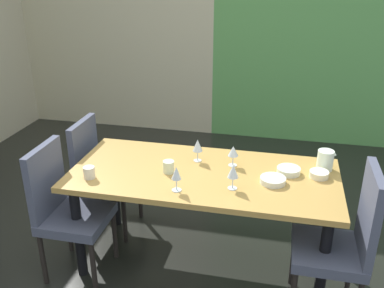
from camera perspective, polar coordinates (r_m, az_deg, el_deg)
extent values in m
cube|color=black|center=(3.41, -2.86, -15.38)|extent=(5.63, 5.52, 0.02)
cube|color=beige|center=(5.77, -10.59, 15.47)|extent=(2.65, 0.10, 2.74)
cube|color=#599D50|center=(5.35, 19.38, 13.99)|extent=(2.98, 0.10, 2.74)
cube|color=#BB8E46|center=(3.00, 1.56, -4.16)|extent=(1.86, 0.87, 0.04)
cylinder|color=black|center=(3.68, -10.30, -5.69)|extent=(0.07, 0.07, 0.72)
cylinder|color=black|center=(3.45, 16.43, -8.50)|extent=(0.07, 0.07, 0.72)
cylinder|color=black|center=(3.18, -14.91, -11.30)|extent=(0.07, 0.07, 0.72)
cylinder|color=black|center=(2.90, 17.01, -15.33)|extent=(0.07, 0.07, 0.72)
cube|color=#474B5F|center=(3.17, -15.11, -9.55)|extent=(0.44, 0.44, 0.07)
cube|color=#474B5F|center=(3.13, -18.89, -4.82)|extent=(0.05, 0.42, 0.53)
cylinder|color=black|center=(3.37, -10.26, -11.82)|extent=(0.04, 0.04, 0.41)
cylinder|color=black|center=(3.10, -13.01, -15.68)|extent=(0.04, 0.04, 0.41)
cylinder|color=black|center=(3.52, -16.10, -10.76)|extent=(0.04, 0.04, 0.41)
cylinder|color=black|center=(3.26, -19.26, -14.28)|extent=(0.04, 0.04, 0.41)
cube|color=#474B5F|center=(2.88, 17.62, -13.52)|extent=(0.44, 0.44, 0.07)
cube|color=#474B5F|center=(2.76, 22.53, -8.85)|extent=(0.05, 0.42, 0.58)
cylinder|color=black|center=(3.16, 13.33, -14.74)|extent=(0.04, 0.04, 0.41)
cylinder|color=black|center=(3.21, 20.36, -15.16)|extent=(0.04, 0.04, 0.41)
cube|color=#474B5F|center=(3.62, -10.96, -4.74)|extent=(0.44, 0.44, 0.07)
cube|color=#474B5F|center=(3.59, -14.20, -0.82)|extent=(0.05, 0.42, 0.50)
cylinder|color=black|center=(3.83, -6.94, -6.95)|extent=(0.04, 0.04, 0.41)
cylinder|color=black|center=(3.52, -8.98, -9.97)|extent=(0.04, 0.04, 0.41)
cylinder|color=black|center=(3.96, -12.17, -6.23)|extent=(0.04, 0.04, 0.41)
cylinder|color=black|center=(3.67, -14.60, -9.05)|extent=(0.04, 0.04, 0.41)
cylinder|color=silver|center=(3.10, 5.44, -2.82)|extent=(0.06, 0.06, 0.00)
cylinder|color=silver|center=(3.09, 5.47, -2.17)|extent=(0.01, 0.01, 0.07)
cone|color=silver|center=(3.06, 5.52, -0.93)|extent=(0.07, 0.07, 0.07)
cylinder|color=silver|center=(2.77, -2.06, -6.15)|extent=(0.06, 0.06, 0.00)
cylinder|color=silver|center=(2.75, -2.07, -5.39)|extent=(0.01, 0.01, 0.08)
cone|color=silver|center=(2.71, -2.10, -3.87)|extent=(0.06, 0.06, 0.08)
cylinder|color=silver|center=(3.16, 0.74, -2.21)|extent=(0.06, 0.06, 0.00)
cylinder|color=silver|center=(3.14, 0.75, -1.55)|extent=(0.01, 0.01, 0.08)
cone|color=silver|center=(3.11, 0.76, -0.17)|extent=(0.07, 0.07, 0.09)
cylinder|color=silver|center=(2.80, 5.41, -5.88)|extent=(0.06, 0.06, 0.00)
cylinder|color=silver|center=(2.78, 5.44, -5.14)|extent=(0.01, 0.01, 0.08)
cone|color=silver|center=(2.74, 5.50, -3.59)|extent=(0.07, 0.07, 0.09)
cylinder|color=white|center=(3.04, 16.57, -3.89)|extent=(0.13, 0.13, 0.04)
cylinder|color=white|center=(3.05, 12.76, -3.47)|extent=(0.16, 0.16, 0.04)
cylinder|color=white|center=(2.90, 10.73, -4.77)|extent=(0.17, 0.17, 0.04)
cylinder|color=silver|center=(2.98, -13.55, -3.71)|extent=(0.08, 0.08, 0.08)
cylinder|color=#DFECC5|center=(2.98, -3.14, -3.04)|extent=(0.08, 0.08, 0.09)
cylinder|color=white|center=(3.15, 17.33, -2.07)|extent=(0.11, 0.11, 0.14)
cone|color=white|center=(3.13, 18.38, -1.15)|extent=(0.04, 0.04, 0.03)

